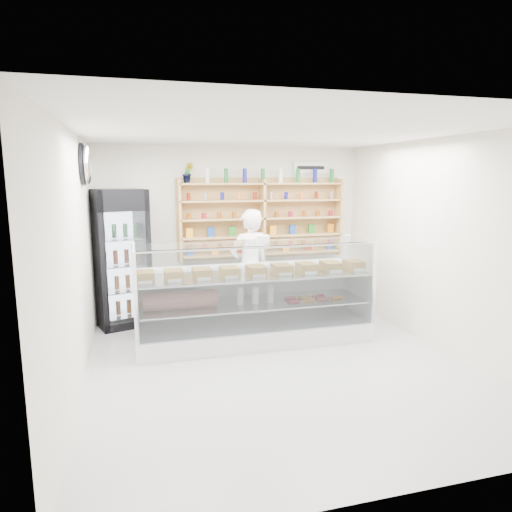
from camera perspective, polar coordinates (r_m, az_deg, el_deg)
name	(u,v)px	position (r m, az deg, el deg)	size (l,w,h in m)	color
room	(276,253)	(5.43, 2.57, 0.39)	(5.00, 5.00, 5.00)	#B4B5BA
display_counter	(254,314)	(6.47, -0.26, -7.32)	(3.25, 0.97, 1.42)	white
shop_worker	(250,268)	(7.07, -0.80, -1.45)	(0.66, 0.43, 1.81)	white
drinks_cooler	(120,258)	(7.34, -16.64, -0.22)	(0.94, 0.93, 2.11)	black
wall_shelving	(263,219)	(7.77, 0.84, 4.71)	(2.84, 0.28, 1.33)	tan
potted_plant	(188,173)	(7.49, -8.52, 10.25)	(0.18, 0.14, 0.32)	#1E6626
security_mirror	(87,164)	(6.32, -20.39, 10.69)	(0.15, 0.50, 0.50)	silver
wall_sign	(310,168)	(8.16, 6.81, 10.90)	(0.62, 0.03, 0.20)	white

